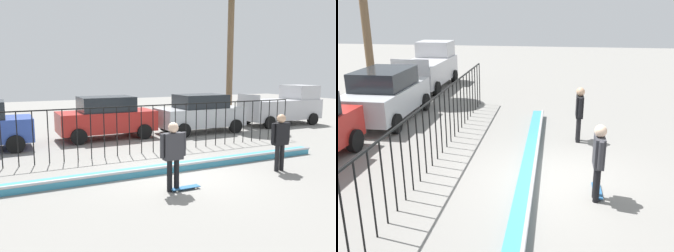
% 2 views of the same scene
% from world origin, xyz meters
% --- Properties ---
extents(ground_plane, '(60.00, 60.00, 0.00)m').
position_xyz_m(ground_plane, '(0.00, 0.00, 0.00)').
color(ground_plane, gray).
extents(bowl_coping_ledge, '(11.00, 0.40, 0.27)m').
position_xyz_m(bowl_coping_ledge, '(0.00, 0.55, 0.12)').
color(bowl_coping_ledge, teal).
rests_on(bowl_coping_ledge, ground).
extents(perimeter_fence, '(14.04, 0.04, 1.79)m').
position_xyz_m(perimeter_fence, '(-0.00, 3.16, 1.10)').
color(perimeter_fence, black).
rests_on(perimeter_fence, ground).
extents(skateboarder, '(0.71, 0.27, 1.76)m').
position_xyz_m(skateboarder, '(-0.82, -1.04, 1.06)').
color(skateboarder, black).
rests_on(skateboarder, ground).
extents(skateboard, '(0.80, 0.20, 0.07)m').
position_xyz_m(skateboard, '(-0.51, -1.11, 0.06)').
color(skateboard, '#26598C').
rests_on(skateboard, ground).
extents(camera_operator, '(0.70, 0.26, 1.74)m').
position_xyz_m(camera_operator, '(2.91, -0.83, 1.05)').
color(camera_operator, black).
rests_on(camera_operator, ground).
extents(parked_car_red, '(4.30, 2.12, 1.90)m').
position_xyz_m(parked_car_red, '(-0.30, 6.67, 0.97)').
color(parked_car_red, '#B2231E').
rests_on(parked_car_red, ground).
extents(parked_car_silver, '(4.30, 2.12, 1.90)m').
position_xyz_m(parked_car_silver, '(4.34, 6.15, 0.97)').
color(parked_car_silver, '#B7BABF').
rests_on(parked_car_silver, ground).
extents(pickup_truck, '(4.70, 2.12, 2.24)m').
position_xyz_m(pickup_truck, '(10.08, 6.43, 1.04)').
color(pickup_truck, '#B7B7BC').
rests_on(pickup_truck, ground).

